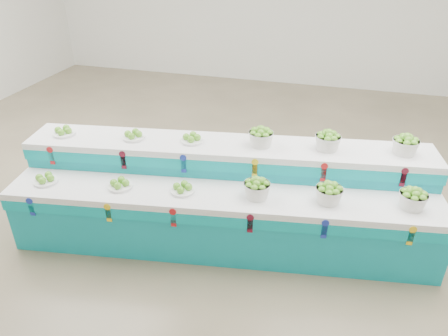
{
  "coord_description": "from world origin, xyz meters",
  "views": [
    {
      "loc": [
        1.66,
        -4.41,
        3.06
      ],
      "look_at": [
        0.61,
        -0.68,
        0.87
      ],
      "focal_mm": 33.94,
      "sensor_mm": 36.0,
      "label": 1
    }
  ],
  "objects": [
    {
      "name": "basket_upper_right",
      "position": [
        2.4,
        -0.14,
        1.12
      ],
      "size": [
        0.3,
        0.3,
        0.21
      ],
      "primitive_type": null,
      "rotation": [
        0.0,
        0.0,
        0.15
      ],
      "color": "silver",
      "rests_on": "display_stand"
    },
    {
      "name": "display_stand",
      "position": [
        0.61,
        -0.68,
        0.51
      ],
      "size": [
        4.59,
        1.8,
        1.02
      ],
      "primitive_type": null,
      "rotation": [
        0.0,
        0.0,
        0.15
      ],
      "color": "#0E97A4",
      "rests_on": "ground"
    },
    {
      "name": "basket_upper_left",
      "position": [
        0.93,
        -0.36,
        1.12
      ],
      "size": [
        0.3,
        0.3,
        0.21
      ],
      "primitive_type": null,
      "rotation": [
        0.0,
        0.0,
        0.15
      ],
      "color": "silver",
      "rests_on": "display_stand"
    },
    {
      "name": "plate_upper_left",
      "position": [
        -1.28,
        -0.69,
        1.07
      ],
      "size": [
        0.29,
        0.29,
        0.1
      ],
      "primitive_type": "cylinder",
      "rotation": [
        0.0,
        0.0,
        0.15
      ],
      "color": "white",
      "rests_on": "display_stand"
    },
    {
      "name": "basket_lower_left",
      "position": [
        1.01,
        -0.9,
        0.82
      ],
      "size": [
        0.3,
        0.3,
        0.21
      ],
      "primitive_type": null,
      "rotation": [
        0.0,
        0.0,
        0.15
      ],
      "color": "silver",
      "rests_on": "display_stand"
    },
    {
      "name": "plate_lower_left",
      "position": [
        -1.2,
        -1.23,
        0.77
      ],
      "size": [
        0.29,
        0.29,
        0.1
      ],
      "primitive_type": "cylinder",
      "rotation": [
        0.0,
        0.0,
        0.15
      ],
      "color": "white",
      "rests_on": "display_stand"
    },
    {
      "name": "basket_lower_mid",
      "position": [
        1.71,
        -0.8,
        0.82
      ],
      "size": [
        0.3,
        0.3,
        0.21
      ],
      "primitive_type": null,
      "rotation": [
        0.0,
        0.0,
        0.15
      ],
      "color": "silver",
      "rests_on": "display_stand"
    },
    {
      "name": "plate_upper_mid",
      "position": [
        -0.47,
        -0.57,
        1.07
      ],
      "size": [
        0.29,
        0.29,
        0.1
      ],
      "primitive_type": "cylinder",
      "rotation": [
        0.0,
        0.0,
        0.15
      ],
      "color": "white",
      "rests_on": "display_stand"
    },
    {
      "name": "plate_lower_mid",
      "position": [
        -0.39,
        -1.11,
        0.77
      ],
      "size": [
        0.29,
        0.29,
        0.1
      ],
      "primitive_type": "cylinder",
      "rotation": [
        0.0,
        0.0,
        0.15
      ],
      "color": "white",
      "rests_on": "display_stand"
    },
    {
      "name": "basket_lower_right",
      "position": [
        2.48,
        -0.68,
        0.82
      ],
      "size": [
        0.3,
        0.3,
        0.21
      ],
      "primitive_type": null,
      "rotation": [
        0.0,
        0.0,
        0.15
      ],
      "color": "silver",
      "rests_on": "display_stand"
    },
    {
      "name": "plate_upper_right",
      "position": [
        0.18,
        -0.47,
        1.07
      ],
      "size": [
        0.29,
        0.29,
        0.1
      ],
      "primitive_type": "cylinder",
      "rotation": [
        0.0,
        0.0,
        0.15
      ],
      "color": "white",
      "rests_on": "display_stand"
    },
    {
      "name": "ground",
      "position": [
        0.0,
        0.0,
        0.0
      ],
      "size": [
        10.0,
        10.0,
        0.0
      ],
      "primitive_type": "plane",
      "color": "brown",
      "rests_on": "ground"
    },
    {
      "name": "basket_upper_mid",
      "position": [
        1.62,
        -0.25,
        1.12
      ],
      "size": [
        0.3,
        0.3,
        0.21
      ],
      "primitive_type": null,
      "rotation": [
        0.0,
        0.0,
        0.15
      ],
      "color": "silver",
      "rests_on": "display_stand"
    },
    {
      "name": "plate_lower_right",
      "position": [
        0.27,
        -1.02,
        0.77
      ],
      "size": [
        0.29,
        0.29,
        0.1
      ],
      "primitive_type": "cylinder",
      "rotation": [
        0.0,
        0.0,
        0.15
      ],
      "color": "white",
      "rests_on": "display_stand"
    }
  ]
}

